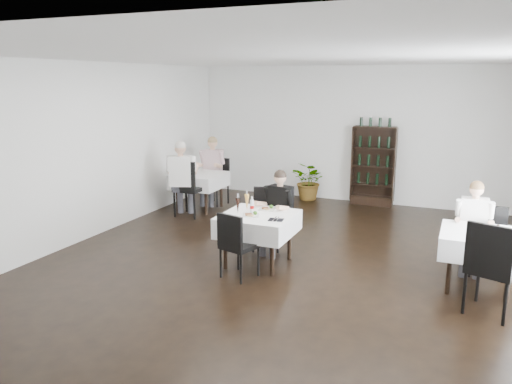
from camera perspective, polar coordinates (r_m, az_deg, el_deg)
room_shell at (r=7.05m, az=2.51°, el=2.94°), size 9.00×9.00×9.00m
wine_shelf at (r=11.13m, az=13.25°, el=2.83°), size 0.90×0.28×1.75m
main_table at (r=7.36m, az=0.25°, el=-3.66°), size 1.03×1.03×0.77m
left_table at (r=10.57m, az=-6.51°, el=1.33°), size 0.98×0.98×0.77m
right_table at (r=7.12m, az=24.23°, el=-5.39°), size 0.98×0.98×0.77m
potted_tree at (r=11.41m, az=6.18°, el=1.24°), size 1.00×0.95×0.88m
main_chair_far at (r=8.12m, az=1.25°, el=-2.51°), size 0.57×0.57×0.99m
main_chair_near at (r=6.85m, az=-2.35°, el=-5.68°), size 0.53×0.53×0.94m
left_chair_far at (r=11.02m, az=-4.43°, el=1.62°), size 0.54×0.54×1.01m
left_chair_near at (r=9.99m, az=-7.87°, el=0.82°), size 0.52×0.53×1.15m
right_chair_far at (r=7.76m, az=25.06°, el=-4.59°), size 0.47×0.47×0.96m
right_chair_near at (r=6.36m, az=25.32°, el=-7.38°), size 0.66×0.66×1.13m
diner_main at (r=7.79m, az=2.47°, el=-1.56°), size 0.56×0.59×1.34m
diner_left_far at (r=10.97m, az=-5.09°, el=3.07°), size 0.58×0.58×1.49m
diner_left_near at (r=9.95m, az=-8.49°, el=2.16°), size 0.67×0.71×1.54m
diner_right_far at (r=7.66m, az=23.62°, el=-2.97°), size 0.50×0.49×1.32m
plate_far at (r=7.56m, az=1.32°, el=-1.91°), size 0.26×0.26×0.07m
plate_near at (r=7.20m, az=-0.56°, el=-2.65°), size 0.31×0.31×0.07m
pilsner_dark at (r=7.34m, az=-2.10°, el=-1.52°), size 0.07×0.07×0.29m
pilsner_lager at (r=7.50m, az=-1.05°, el=-1.15°), size 0.07×0.07×0.31m
coke_bottle at (r=7.38m, az=-0.46°, el=-1.62°), size 0.06×0.06×0.24m
napkin_cutlery at (r=7.01m, az=2.30°, el=-3.17°), size 0.22×0.23×0.02m
pepper_mill at (r=7.22m, az=25.91°, el=-3.73°), size 0.04×0.04×0.09m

